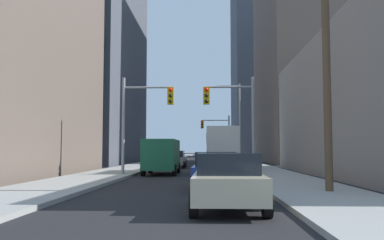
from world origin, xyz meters
TOP-DOWN VIEW (x-y plane):
  - sidewalk_left at (-5.13, 50.00)m, footprint 3.62×160.00m
  - sidewalk_right at (5.13, 50.00)m, footprint 3.62×160.00m
  - city_bus at (2.35, 33.11)m, footprint 2.67×11.50m
  - cargo_van_green at (-1.81, 23.33)m, footprint 2.16×5.22m
  - sedan_beige at (1.73, 7.48)m, footprint 1.95×4.22m
  - sedan_blue at (1.51, 13.07)m, footprint 1.95×4.22m
  - sedan_grey at (-1.75, 33.52)m, footprint 1.95×4.24m
  - traffic_signal_near_left at (-2.61, 21.18)m, footprint 3.15×0.44m
  - traffic_signal_near_right at (2.64, 21.18)m, footprint 3.09×0.44m
  - traffic_signal_far_right at (2.35, 49.69)m, footprint 3.72×0.44m
  - utility_pole_right at (5.50, 11.22)m, footprint 2.20×0.28m
  - street_lamp_right at (3.64, 33.05)m, footprint 2.42×0.32m
  - building_left_mid_office at (-18.57, 45.49)m, footprint 21.40×22.91m
  - building_right_mid_block at (21.18, 50.15)m, footprint 25.47×21.99m
  - building_right_far_highrise at (15.88, 92.65)m, footprint 17.18×23.99m

SIDE VIEW (x-z plane):
  - sidewalk_left at x=-5.13m, z-range 0.00..0.15m
  - sidewalk_right at x=5.13m, z-range 0.00..0.15m
  - sedan_beige at x=1.73m, z-range 0.01..1.53m
  - sedan_blue at x=1.51m, z-range 0.01..1.53m
  - sedan_grey at x=-1.75m, z-range 0.01..1.53m
  - cargo_van_green at x=-1.81m, z-range 0.16..2.42m
  - city_bus at x=2.35m, z-range 0.23..3.63m
  - traffic_signal_near_right at x=2.64m, z-range 1.01..7.01m
  - traffic_signal_near_left at x=-2.61m, z-range 1.01..7.01m
  - traffic_signal_far_right at x=2.35m, z-range 1.04..7.04m
  - street_lamp_right at x=3.64m, z-range 0.79..8.29m
  - utility_pole_right at x=5.50m, z-range 0.27..9.34m
  - building_left_mid_office at x=-18.57m, z-range 0.00..27.40m
  - building_right_mid_block at x=21.18m, z-range 0.00..29.66m
  - building_right_far_highrise at x=15.88m, z-range 0.00..46.75m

